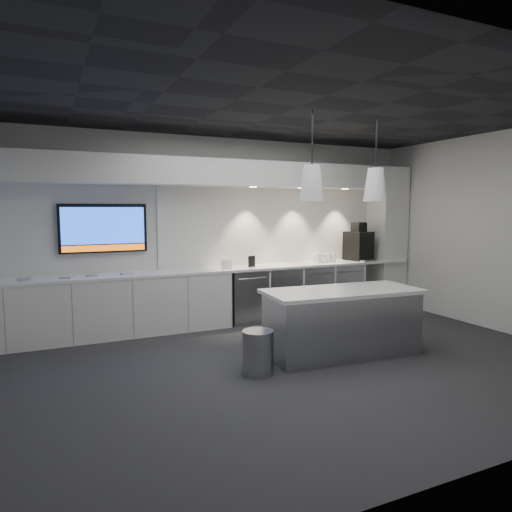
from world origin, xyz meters
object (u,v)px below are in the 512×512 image
bin (258,352)px  coffee_machine (358,245)px  island (342,322)px  wall_tv (103,228)px

bin → coffee_machine: coffee_machine is taller
bin → island: bearing=7.9°
island → coffee_machine: (1.87, 2.14, 0.76)m
island → bin: bearing=-167.7°
wall_tv → coffee_machine: 4.47m
bin → coffee_machine: size_ratio=0.71×
island → coffee_machine: size_ratio=2.92×
wall_tv → island: (2.58, -2.38, -1.14)m
coffee_machine → island: bearing=-139.5°
wall_tv → island: bearing=-42.7°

